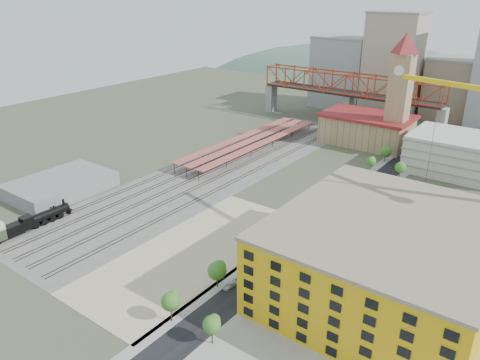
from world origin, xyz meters
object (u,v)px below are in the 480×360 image
Objects in this scene: construction_building at (386,259)px; car_0 at (230,285)px; site_trailer_a at (257,274)px; site_trailer_b at (269,265)px; site_trailer_c at (281,256)px; clock_tower at (401,83)px; site_trailer_d at (305,236)px; locomotive at (38,219)px.

construction_building reaches higher than car_0.
site_trailer_a is 1.12× the size of site_trailer_b.
site_trailer_c is at bearing -177.26° from construction_building.
car_0 is (-3.00, -6.63, -0.68)m from site_trailer_a.
clock_tower reaches higher than site_trailer_a.
site_trailer_c is at bearing 82.56° from car_0.
site_trailer_b is (0.00, 5.16, -0.14)m from site_trailer_a.
clock_tower reaches higher than car_0.
site_trailer_d is 29.73m from car_0.
construction_building is 5.84× the size of site_trailer_c.
site_trailer_b is at bearing -165.35° from construction_building.
site_trailer_c is at bearing -85.48° from clock_tower.
construction_building is 5.73× the size of site_trailer_b.
site_trailer_d is at bearing 77.45° from site_trailer_b.
construction_building reaches higher than locomotive.
clock_tower is 5.26× the size of site_trailer_a.
locomotive reaches higher than site_trailer_c.
locomotive is 2.63× the size of site_trailer_c.
construction_building is 96.47m from locomotive.
locomotive reaches higher than site_trailer_a.
site_trailer_d is (0.00, 17.78, 0.20)m from site_trailer_b.
clock_tower is at bearing 65.64° from locomotive.
site_trailer_a is 5.16m from site_trailer_b.
site_trailer_b is 1.02× the size of site_trailer_c.
site_trailer_b is (8.00, -106.79, -27.49)m from clock_tower.
site_trailer_c is 0.84× the size of site_trailer_d.
clock_tower is 2.28× the size of locomotive.
site_trailer_c is at bearing -91.26° from site_trailer_d.
construction_building is 28.10m from site_trailer_b.
site_trailer_c is 17.60m from car_0.
site_trailer_c is (-26.00, -1.25, -8.22)m from construction_building.
construction_building is at bearing 2.11° from site_trailer_b.
site_trailer_a is (8.00, -111.95, -27.34)m from clock_tower.
site_trailer_b reaches higher than car_0.
locomotive is at bearing -163.01° from construction_building.
locomotive is at bearing -174.65° from site_trailer_b.
car_0 is (-3.00, -11.78, -0.54)m from site_trailer_b.
site_trailer_d is (66.00, 39.10, -0.72)m from locomotive.
construction_building is 29.34m from site_trailer_d.
car_0 is at bearing -116.83° from site_trailer_b.
site_trailer_d is (8.00, -89.01, -27.29)m from clock_tower.
site_trailer_d is 2.62× the size of car_0.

